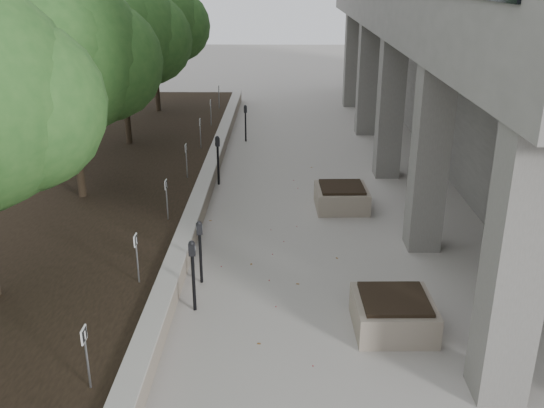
{
  "coord_description": "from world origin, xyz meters",
  "views": [
    {
      "loc": [
        0.26,
        -6.25,
        5.77
      ],
      "look_at": [
        0.06,
        6.09,
        0.95
      ],
      "focal_mm": 39.67,
      "sensor_mm": 36.0,
      "label": 1
    }
  ],
  "objects_px": {
    "crabapple_tree_4": "(122,60)",
    "parking_meter_4": "(218,160)",
    "planter_front": "(393,313)",
    "planter_back": "(342,197)",
    "parking_meter_5": "(246,123)",
    "parking_meter_2": "(200,252)",
    "crabapple_tree_3": "(70,89)",
    "parking_meter_3": "(193,276)",
    "crabapple_tree_5": "(154,42)"
  },
  "relations": [
    {
      "from": "crabapple_tree_3",
      "to": "crabapple_tree_4",
      "type": "height_order",
      "value": "same"
    },
    {
      "from": "parking_meter_2",
      "to": "parking_meter_3",
      "type": "distance_m",
      "value": 1.04
    },
    {
      "from": "parking_meter_4",
      "to": "parking_meter_5",
      "type": "xyz_separation_m",
      "value": [
        0.51,
        4.69,
        -0.06
      ]
    },
    {
      "from": "parking_meter_3",
      "to": "crabapple_tree_3",
      "type": "bearing_deg",
      "value": 123.99
    },
    {
      "from": "crabapple_tree_4",
      "to": "planter_front",
      "type": "xyz_separation_m",
      "value": [
        6.99,
        -10.35,
        -2.81
      ]
    },
    {
      "from": "planter_back",
      "to": "crabapple_tree_5",
      "type": "bearing_deg",
      "value": 124.24
    },
    {
      "from": "crabapple_tree_3",
      "to": "parking_meter_4",
      "type": "relative_size",
      "value": 3.78
    },
    {
      "from": "parking_meter_2",
      "to": "parking_meter_5",
      "type": "distance_m",
      "value": 10.52
    },
    {
      "from": "planter_front",
      "to": "parking_meter_4",
      "type": "bearing_deg",
      "value": 116.69
    },
    {
      "from": "parking_meter_3",
      "to": "planter_front",
      "type": "relative_size",
      "value": 1.04
    },
    {
      "from": "crabapple_tree_5",
      "to": "parking_meter_2",
      "type": "bearing_deg",
      "value": -75.74
    },
    {
      "from": "planter_back",
      "to": "parking_meter_4",
      "type": "bearing_deg",
      "value": 151.91
    },
    {
      "from": "parking_meter_3",
      "to": "planter_back",
      "type": "height_order",
      "value": "parking_meter_3"
    },
    {
      "from": "crabapple_tree_3",
      "to": "planter_front",
      "type": "height_order",
      "value": "crabapple_tree_3"
    },
    {
      "from": "planter_front",
      "to": "crabapple_tree_4",
      "type": "bearing_deg",
      "value": 124.02
    },
    {
      "from": "crabapple_tree_3",
      "to": "planter_front",
      "type": "bearing_deg",
      "value": -37.46
    },
    {
      "from": "crabapple_tree_4",
      "to": "parking_meter_2",
      "type": "height_order",
      "value": "crabapple_tree_4"
    },
    {
      "from": "crabapple_tree_3",
      "to": "parking_meter_5",
      "type": "height_order",
      "value": "crabapple_tree_3"
    },
    {
      "from": "crabapple_tree_4",
      "to": "parking_meter_5",
      "type": "height_order",
      "value": "crabapple_tree_4"
    },
    {
      "from": "crabapple_tree_4",
      "to": "parking_meter_2",
      "type": "relative_size",
      "value": 4.14
    },
    {
      "from": "crabapple_tree_4",
      "to": "parking_meter_4",
      "type": "bearing_deg",
      "value": -41.98
    },
    {
      "from": "parking_meter_5",
      "to": "crabapple_tree_5",
      "type": "bearing_deg",
      "value": 133.51
    },
    {
      "from": "parking_meter_2",
      "to": "planter_back",
      "type": "relative_size",
      "value": 1.0
    },
    {
      "from": "parking_meter_5",
      "to": "crabapple_tree_4",
      "type": "bearing_deg",
      "value": -160.79
    },
    {
      "from": "planter_front",
      "to": "planter_back",
      "type": "bearing_deg",
      "value": 93.75
    },
    {
      "from": "crabapple_tree_3",
      "to": "parking_meter_3",
      "type": "distance_m",
      "value": 6.42
    },
    {
      "from": "crabapple_tree_4",
      "to": "parking_meter_3",
      "type": "xyz_separation_m",
      "value": [
        3.51,
        -9.8,
        -2.43
      ]
    },
    {
      "from": "crabapple_tree_4",
      "to": "parking_meter_5",
      "type": "xyz_separation_m",
      "value": [
        3.77,
        1.76,
        -2.46
      ]
    },
    {
      "from": "parking_meter_4",
      "to": "parking_meter_5",
      "type": "bearing_deg",
      "value": 66.9
    },
    {
      "from": "crabapple_tree_4",
      "to": "parking_meter_4",
      "type": "distance_m",
      "value": 4.99
    },
    {
      "from": "parking_meter_2",
      "to": "planter_back",
      "type": "xyz_separation_m",
      "value": [
        3.12,
        4.03,
        -0.35
      ]
    },
    {
      "from": "crabapple_tree_4",
      "to": "planter_back",
      "type": "distance_m",
      "value": 8.61
    },
    {
      "from": "parking_meter_4",
      "to": "parking_meter_5",
      "type": "relative_size",
      "value": 1.08
    },
    {
      "from": "parking_meter_2",
      "to": "planter_back",
      "type": "height_order",
      "value": "parking_meter_2"
    },
    {
      "from": "parking_meter_3",
      "to": "planter_front",
      "type": "height_order",
      "value": "parking_meter_3"
    },
    {
      "from": "parking_meter_2",
      "to": "crabapple_tree_3",
      "type": "bearing_deg",
      "value": 116.38
    },
    {
      "from": "parking_meter_4",
      "to": "parking_meter_5",
      "type": "height_order",
      "value": "parking_meter_4"
    },
    {
      "from": "crabapple_tree_3",
      "to": "parking_meter_5",
      "type": "distance_m",
      "value": 8.12
    },
    {
      "from": "crabapple_tree_3",
      "to": "planter_front",
      "type": "distance_m",
      "value": 9.24
    },
    {
      "from": "planter_front",
      "to": "planter_back",
      "type": "relative_size",
      "value": 1.01
    },
    {
      "from": "planter_front",
      "to": "crabapple_tree_3",
      "type": "bearing_deg",
      "value": 142.54
    },
    {
      "from": "parking_meter_4",
      "to": "planter_back",
      "type": "relative_size",
      "value": 1.1
    },
    {
      "from": "parking_meter_5",
      "to": "crabapple_tree_3",
      "type": "bearing_deg",
      "value": -124.95
    },
    {
      "from": "planter_front",
      "to": "planter_back",
      "type": "xyz_separation_m",
      "value": [
        -0.37,
        5.63,
        -0.0
      ]
    },
    {
      "from": "parking_meter_3",
      "to": "planter_back",
      "type": "relative_size",
      "value": 1.06
    },
    {
      "from": "parking_meter_2",
      "to": "planter_front",
      "type": "relative_size",
      "value": 0.99
    },
    {
      "from": "parking_meter_5",
      "to": "planter_front",
      "type": "bearing_deg",
      "value": -80.91
    },
    {
      "from": "parking_meter_3",
      "to": "parking_meter_5",
      "type": "height_order",
      "value": "parking_meter_3"
    },
    {
      "from": "crabapple_tree_5",
      "to": "parking_meter_2",
      "type": "height_order",
      "value": "crabapple_tree_5"
    },
    {
      "from": "parking_meter_5",
      "to": "planter_back",
      "type": "xyz_separation_m",
      "value": [
        2.85,
        -6.48,
        -0.36
      ]
    }
  ]
}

